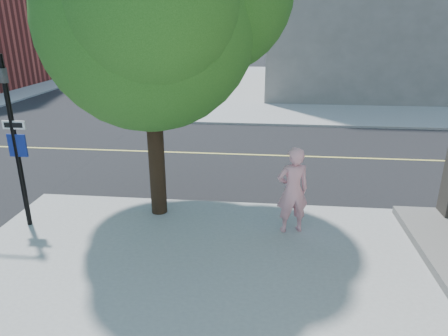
# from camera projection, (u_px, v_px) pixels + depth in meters

# --- Properties ---
(ground) EXTENTS (140.00, 140.00, 0.00)m
(ground) POSITION_uv_depth(u_px,v_px,m) (79.00, 199.00, 11.43)
(ground) COLOR black
(ground) RESTS_ON ground
(road_ew) EXTENTS (140.00, 9.00, 0.01)m
(road_ew) POSITION_uv_depth(u_px,v_px,m) (130.00, 151.00, 15.64)
(road_ew) COLOR black
(road_ew) RESTS_ON ground
(sidewalk_ne) EXTENTS (29.00, 25.00, 0.12)m
(sidewalk_ne) POSITION_uv_depth(u_px,v_px,m) (381.00, 87.00, 30.21)
(sidewalk_ne) COLOR #949494
(sidewalk_ne) RESTS_ON ground
(man_on_phone) EXTENTS (0.83, 0.66, 2.02)m
(man_on_phone) POSITION_uv_depth(u_px,v_px,m) (293.00, 190.00, 9.15)
(man_on_phone) COLOR pink
(man_on_phone) RESTS_ON sidewalk_se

